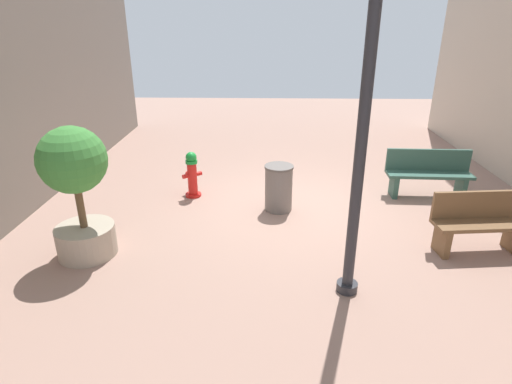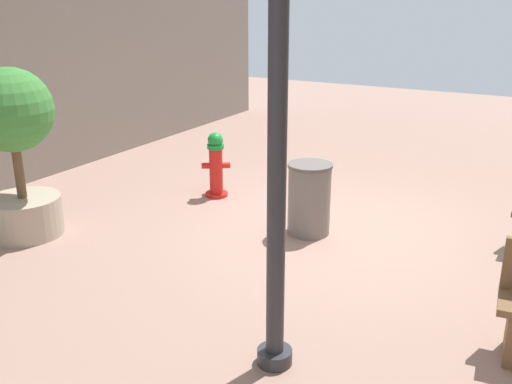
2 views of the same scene
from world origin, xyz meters
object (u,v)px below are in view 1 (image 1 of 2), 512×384
object	(u,v)px
bench_far	(479,222)
planter_tree	(77,184)
trash_bin	(279,188)
street_lamp	(366,101)
fire_hydrant	(192,174)
bench_near	(428,173)

from	to	relation	value
bench_far	planter_tree	size ratio (longest dim) A/B	0.73
trash_bin	street_lamp	bearing A→B (deg)	108.77
planter_tree	trash_bin	size ratio (longest dim) A/B	2.29
fire_hydrant	trash_bin	size ratio (longest dim) A/B	1.07
bench_far	street_lamp	distance (m)	3.20
fire_hydrant	planter_tree	world-z (taller)	planter_tree
fire_hydrant	trash_bin	xyz separation A→B (m)	(-1.73, 0.61, -0.03)
bench_near	street_lamp	xyz separation A→B (m)	(2.17, 3.33, 2.04)
fire_hydrant	street_lamp	distance (m)	4.59
bench_near	street_lamp	world-z (taller)	street_lamp
fire_hydrant	planter_tree	xyz separation A→B (m)	(1.24, 2.32, 0.69)
street_lamp	trash_bin	world-z (taller)	street_lamp
fire_hydrant	trash_bin	world-z (taller)	fire_hydrant
bench_near	bench_far	xyz separation A→B (m)	(-0.01, 2.20, -0.01)
bench_far	trash_bin	distance (m)	3.37
bench_near	bench_far	bearing A→B (deg)	90.25
bench_far	planter_tree	xyz separation A→B (m)	(6.03, 0.29, 0.68)
street_lamp	trash_bin	size ratio (longest dim) A/B	4.66
fire_hydrant	trash_bin	distance (m)	1.84
fire_hydrant	street_lamp	size ratio (longest dim) A/B	0.23
fire_hydrant	planter_tree	size ratio (longest dim) A/B	0.47
fire_hydrant	bench_far	xyz separation A→B (m)	(-4.78, 2.03, 0.01)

